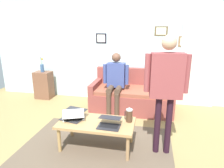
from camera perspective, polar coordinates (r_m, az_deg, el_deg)
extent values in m
plane|color=#937F4D|center=(3.18, -1.98, -17.94)|extent=(7.68, 7.68, 0.00)
cube|color=brown|center=(3.11, -4.96, -18.69)|extent=(2.29, 1.78, 0.01)
cube|color=silver|center=(4.82, 4.10, 10.85)|extent=(7.04, 0.10, 2.70)
cube|color=black|center=(4.88, -3.16, 13.16)|extent=(0.26, 0.02, 0.23)
cube|color=silver|center=(4.87, -3.19, 13.16)|extent=(0.19, 0.00, 0.18)
cube|color=brown|center=(4.72, 14.15, 14.75)|extent=(0.29, 0.02, 0.21)
cube|color=silver|center=(4.71, 14.15, 14.75)|extent=(0.22, 0.00, 0.16)
cube|color=olive|center=(4.78, 20.69, 11.51)|extent=(0.31, 0.02, 0.23)
cube|color=silver|center=(4.77, 20.70, 11.50)|extent=(0.24, 0.00, 0.18)
cube|color=silver|center=(4.85, 23.93, 5.68)|extent=(0.82, 0.05, 2.05)
sphere|color=tan|center=(4.75, 20.34, 5.82)|extent=(0.06, 0.06, 0.06)
cube|color=brown|center=(4.42, 5.82, -4.84)|extent=(1.77, 0.90, 0.42)
cube|color=brown|center=(4.32, 5.88, -1.84)|extent=(1.53, 0.82, 0.08)
cube|color=brown|center=(4.65, 6.45, 1.86)|extent=(1.77, 0.14, 0.46)
cube|color=brown|center=(4.33, 16.85, -1.60)|extent=(0.12, 0.90, 0.20)
cube|color=brown|center=(4.48, -4.63, -0.38)|extent=(0.12, 0.90, 0.20)
cube|color=#AC8351|center=(2.99, -4.59, -11.29)|extent=(1.13, 0.57, 0.04)
cylinder|color=#A67E53|center=(2.82, 4.60, -18.15)|extent=(0.05, 0.05, 0.39)
cylinder|color=tan|center=(3.08, -15.14, -15.49)|extent=(0.05, 0.05, 0.39)
cylinder|color=#AF854C|center=(3.20, 5.65, -13.67)|extent=(0.05, 0.05, 0.39)
cylinder|color=#AA8456|center=(3.44, -11.74, -11.78)|extent=(0.05, 0.05, 0.39)
cube|color=silver|center=(3.14, -11.11, -9.66)|extent=(0.37, 0.32, 0.01)
cube|color=black|center=(3.12, -11.13, -9.67)|extent=(0.30, 0.22, 0.00)
cube|color=silver|center=(3.03, -11.24, -8.51)|extent=(0.37, 0.30, 0.07)
cube|color=black|center=(3.03, -11.24, -8.49)|extent=(0.33, 0.27, 0.06)
cube|color=#28282D|center=(2.82, -0.96, -12.40)|extent=(0.32, 0.22, 0.01)
cube|color=black|center=(2.83, -0.88, -12.11)|extent=(0.27, 0.13, 0.00)
cube|color=#28282D|center=(2.85, -0.53, -9.75)|extent=(0.32, 0.21, 0.04)
cube|color=silver|center=(2.85, -0.54, -9.77)|extent=(0.29, 0.19, 0.03)
cube|color=#28282D|center=(3.10, -11.72, -10.00)|extent=(0.37, 0.27, 0.01)
cube|color=black|center=(3.11, -11.54, -9.76)|extent=(0.30, 0.18, 0.00)
cube|color=#28282D|center=(3.14, -10.62, -7.52)|extent=(0.37, 0.26, 0.02)
cube|color=#1A2030|center=(3.14, -10.65, -7.54)|extent=(0.33, 0.24, 0.02)
cylinder|color=#4C3323|center=(2.96, 5.04, -9.27)|extent=(0.10, 0.10, 0.18)
cylinder|color=#B7B7BC|center=(2.92, 5.09, -7.52)|extent=(0.10, 0.10, 0.02)
sphere|color=#B2B2B7|center=(2.91, 5.10, -7.11)|extent=(0.03, 0.03, 0.03)
cube|color=black|center=(2.96, 3.83, -9.03)|extent=(0.01, 0.01, 0.13)
cube|color=brown|center=(5.39, -19.26, -0.28)|extent=(0.42, 0.32, 0.70)
cylinder|color=#385986|center=(5.29, -19.70, 4.39)|extent=(0.09, 0.09, 0.20)
cylinder|color=#3D7038|center=(5.28, -19.72, 6.17)|extent=(0.02, 0.01, 0.13)
sphere|color=gold|center=(5.27, -19.75, 6.88)|extent=(0.05, 0.05, 0.05)
cylinder|color=#3D7038|center=(5.25, -20.05, 6.46)|extent=(0.04, 0.02, 0.20)
sphere|color=silver|center=(5.23, -20.30, 7.50)|extent=(0.03, 0.03, 0.03)
cylinder|color=#3D7038|center=(5.25, -20.04, 6.40)|extent=(0.03, 0.01, 0.19)
sphere|color=silver|center=(5.23, -20.25, 7.38)|extent=(0.05, 0.05, 0.05)
cylinder|color=black|center=(2.96, 16.12, -11.66)|extent=(0.09, 0.09, 0.86)
cylinder|color=black|center=(2.94, 13.08, -11.63)|extent=(0.09, 0.09, 0.86)
cube|color=#904043|center=(2.70, 15.68, 2.36)|extent=(0.44, 0.22, 0.61)
cylinder|color=#904043|center=(2.74, 21.01, 2.75)|extent=(0.09, 0.09, 0.52)
cylinder|color=#904043|center=(2.67, 10.29, 3.21)|extent=(0.09, 0.09, 0.52)
sphere|color=tan|center=(2.64, 16.39, 11.55)|extent=(0.20, 0.20, 0.20)
cylinder|color=#4D392C|center=(4.02, 1.44, -6.34)|extent=(0.10, 0.10, 0.50)
cylinder|color=#4D392C|center=(4.05, -0.95, -6.16)|extent=(0.10, 0.10, 0.50)
cylinder|color=#4D392C|center=(4.08, 1.91, -1.50)|extent=(0.12, 0.40, 0.12)
cylinder|color=#4D392C|center=(4.11, -0.42, -1.36)|extent=(0.12, 0.40, 0.12)
cube|color=#3B4A89|center=(4.20, 1.22, 2.67)|extent=(0.37, 0.20, 0.52)
cylinder|color=#3B4A89|center=(4.11, 4.35, 2.71)|extent=(0.08, 0.08, 0.42)
cylinder|color=#3B4A89|center=(4.19, -2.09, 3.01)|extent=(0.08, 0.08, 0.42)
sphere|color=brown|center=(4.13, 1.25, 7.74)|extent=(0.19, 0.19, 0.19)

